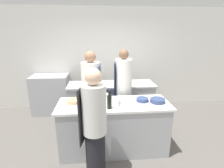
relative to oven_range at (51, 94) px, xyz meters
name	(u,v)px	position (x,y,z in m)	size (l,w,h in m)	color
ground_plane	(114,148)	(1.53, -1.76, -0.52)	(16.00, 16.00, 0.00)	#605B56
wall_back	(106,59)	(1.53, 0.37, 0.88)	(8.00, 0.06, 2.80)	silver
prep_counter	(114,127)	(1.53, -1.76, -0.05)	(1.98, 0.73, 0.93)	#A8AAAF
pass_counter	(111,101)	(1.60, -0.55, -0.05)	(2.10, 0.69, 0.93)	#A8AAAF
oven_range	(51,94)	(0.00, 0.00, 0.00)	(0.95, 0.64, 1.04)	#A8AAAF
chef_at_prep_near	(94,127)	(1.20, -2.42, 0.34)	(0.38, 0.36, 1.70)	black
chef_at_stove	(92,94)	(1.13, -1.15, 0.38)	(0.40, 0.38, 1.79)	black
chef_at_pass_far	(123,92)	(1.80, -1.11, 0.39)	(0.39, 0.37, 1.81)	black
bottle_olive_oil	(100,95)	(1.30, -1.62, 0.52)	(0.08, 0.08, 0.27)	#B2A84C
bottle_vinegar	(109,102)	(1.44, -1.97, 0.54)	(0.08, 0.08, 0.31)	black
bottle_wine	(119,104)	(1.60, -1.97, 0.49)	(0.06, 0.06, 0.18)	silver
bowl_mixing_large	(142,100)	(2.06, -1.72, 0.45)	(0.22, 0.22, 0.06)	navy
bowl_prep_small	(158,101)	(2.32, -1.79, 0.45)	(0.26, 0.26, 0.07)	navy
bowl_ceramic_blue	(74,101)	(0.84, -1.67, 0.44)	(0.25, 0.25, 0.06)	tan
cup	(107,96)	(1.42, -1.49, 0.46)	(0.08, 0.08, 0.09)	white
cutting_board	(125,100)	(1.76, -1.65, 0.42)	(0.36, 0.23, 0.01)	white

